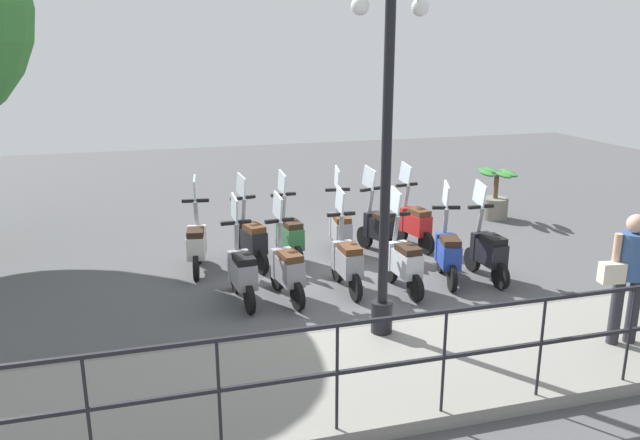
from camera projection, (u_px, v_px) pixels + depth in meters
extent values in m
plane|color=#4C4C4F|center=(353.00, 274.00, 10.15)|extent=(28.00, 28.00, 0.00)
cube|color=gray|center=(443.00, 362.00, 7.16)|extent=(2.20, 20.00, 0.15)
cube|color=slate|center=(406.00, 324.00, 8.14)|extent=(0.10, 20.00, 0.15)
cube|color=black|center=(497.00, 305.00, 5.94)|extent=(0.04, 16.00, 0.04)
cube|color=black|center=(494.00, 350.00, 6.06)|extent=(0.04, 16.00, 0.04)
cylinder|color=black|center=(629.00, 335.00, 6.50)|extent=(0.03, 0.03, 1.05)
cylinder|color=black|center=(541.00, 348.00, 6.22)|extent=(0.03, 0.03, 1.05)
cylinder|color=black|center=(444.00, 362.00, 5.94)|extent=(0.03, 0.03, 1.05)
cylinder|color=black|center=(337.00, 378.00, 5.65)|extent=(0.03, 0.03, 1.05)
cylinder|color=black|center=(219.00, 396.00, 5.37)|extent=(0.03, 0.03, 1.05)
cylinder|color=black|center=(88.00, 415.00, 5.09)|extent=(0.03, 0.03, 1.05)
cylinder|color=black|center=(382.00, 317.00, 7.71)|extent=(0.26, 0.26, 0.40)
cylinder|color=black|center=(386.00, 164.00, 7.20)|extent=(0.12, 0.12, 4.23)
sphere|color=white|center=(420.00, 7.00, 6.82)|extent=(0.20, 0.20, 0.20)
sphere|color=white|center=(360.00, 6.00, 6.64)|extent=(0.20, 0.20, 0.20)
cylinder|color=#28282D|center=(633.00, 310.00, 7.39)|extent=(0.14, 0.14, 0.82)
cylinder|color=#28282D|center=(616.00, 311.00, 7.36)|extent=(0.14, 0.14, 0.82)
cylinder|color=#335184|center=(632.00, 256.00, 7.19)|extent=(0.36, 0.36, 0.55)
sphere|color=tan|center=(637.00, 224.00, 7.09)|extent=(0.22, 0.22, 0.22)
cylinder|color=tan|center=(616.00, 255.00, 7.16)|extent=(0.09, 0.09, 0.52)
cube|color=beige|center=(612.00, 273.00, 7.16)|extent=(0.18, 0.30, 0.24)
cylinder|color=slate|center=(494.00, 208.00, 13.37)|extent=(0.56, 0.56, 0.45)
cylinder|color=brown|center=(496.00, 187.00, 13.24)|extent=(0.10, 0.10, 0.50)
ellipsoid|color=#2D6B2D|center=(491.00, 171.00, 13.40)|extent=(0.56, 0.16, 0.10)
ellipsoid|color=#2D6B2D|center=(504.00, 175.00, 12.93)|extent=(0.56, 0.16, 0.10)
ellipsoid|color=#2D6B2D|center=(487.00, 173.00, 13.10)|extent=(0.56, 0.16, 0.10)
ellipsoid|color=#2D6B2D|center=(508.00, 172.00, 13.23)|extent=(0.56, 0.16, 0.10)
ellipsoid|color=#2D6B2D|center=(485.00, 172.00, 13.28)|extent=(0.56, 0.16, 0.10)
ellipsoid|color=#2D6B2D|center=(509.00, 174.00, 13.04)|extent=(0.56, 0.16, 0.10)
cylinder|color=black|center=(472.00, 259.00, 10.25)|extent=(0.40, 0.09, 0.40)
cylinder|color=black|center=(500.00, 276.00, 9.48)|extent=(0.40, 0.09, 0.40)
cube|color=black|center=(490.00, 252.00, 9.71)|extent=(0.61, 0.29, 0.36)
cube|color=black|center=(480.00, 246.00, 9.97)|extent=(0.13, 0.30, 0.44)
cube|color=black|center=(494.00, 240.00, 9.59)|extent=(0.41, 0.27, 0.10)
cylinder|color=gray|center=(480.00, 223.00, 9.93)|extent=(0.18, 0.07, 0.55)
cube|color=black|center=(481.00, 207.00, 9.86)|extent=(0.07, 0.44, 0.05)
cube|color=silver|center=(480.00, 194.00, 9.86)|extent=(0.39, 0.04, 0.42)
cylinder|color=black|center=(441.00, 260.00, 10.20)|extent=(0.41, 0.18, 0.40)
cylinder|color=black|center=(452.00, 278.00, 9.40)|extent=(0.41, 0.18, 0.40)
cube|color=navy|center=(449.00, 254.00, 9.64)|extent=(0.65, 0.43, 0.36)
cube|color=navy|center=(445.00, 247.00, 9.92)|extent=(0.19, 0.32, 0.44)
cube|color=black|center=(450.00, 241.00, 9.51)|extent=(0.45, 0.36, 0.10)
cylinder|color=gray|center=(445.00, 224.00, 9.88)|extent=(0.19, 0.12, 0.55)
cube|color=black|center=(446.00, 208.00, 9.80)|extent=(0.17, 0.44, 0.05)
cube|color=silver|center=(446.00, 194.00, 9.81)|extent=(0.38, 0.13, 0.42)
cylinder|color=black|center=(390.00, 269.00, 9.78)|extent=(0.40, 0.11, 0.40)
cylinder|color=black|center=(415.00, 288.00, 9.03)|extent=(0.40, 0.11, 0.40)
cube|color=#B7BCC6|center=(406.00, 263.00, 9.25)|extent=(0.62, 0.32, 0.36)
cube|color=#B7BCC6|center=(397.00, 255.00, 9.51)|extent=(0.14, 0.31, 0.44)
cube|color=black|center=(408.00, 249.00, 9.12)|extent=(0.42, 0.29, 0.10)
cylinder|color=gray|center=(396.00, 232.00, 9.47)|extent=(0.19, 0.08, 0.55)
cube|color=black|center=(396.00, 215.00, 9.39)|extent=(0.09, 0.44, 0.05)
cube|color=silver|center=(395.00, 201.00, 9.39)|extent=(0.39, 0.06, 0.42)
cylinder|color=black|center=(338.00, 269.00, 9.81)|extent=(0.40, 0.09, 0.40)
cylinder|color=black|center=(355.00, 288.00, 9.04)|extent=(0.40, 0.09, 0.40)
cube|color=gray|center=(348.00, 262.00, 9.27)|extent=(0.60, 0.29, 0.36)
cube|color=gray|center=(342.00, 255.00, 9.53)|extent=(0.12, 0.30, 0.44)
cube|color=#4C2D19|center=(350.00, 249.00, 9.15)|extent=(0.40, 0.27, 0.10)
cylinder|color=gray|center=(341.00, 232.00, 9.49)|extent=(0.18, 0.07, 0.55)
cube|color=black|center=(341.00, 214.00, 9.42)|extent=(0.07, 0.44, 0.05)
cube|color=silver|center=(340.00, 200.00, 9.42)|extent=(0.39, 0.04, 0.42)
cylinder|color=black|center=(277.00, 277.00, 9.46)|extent=(0.41, 0.14, 0.40)
cylinder|color=black|center=(298.00, 296.00, 8.73)|extent=(0.41, 0.14, 0.40)
cube|color=gray|center=(289.00, 270.00, 8.94)|extent=(0.63, 0.36, 0.36)
cube|color=gray|center=(282.00, 263.00, 9.19)|extent=(0.16, 0.31, 0.44)
cube|color=#4C2D19|center=(290.00, 256.00, 8.82)|extent=(0.43, 0.31, 0.10)
cylinder|color=gray|center=(280.00, 239.00, 9.15)|extent=(0.19, 0.10, 0.55)
cube|color=black|center=(279.00, 221.00, 9.08)|extent=(0.12, 0.44, 0.05)
cube|color=silver|center=(278.00, 206.00, 9.07)|extent=(0.39, 0.09, 0.42)
cylinder|color=black|center=(236.00, 279.00, 9.36)|extent=(0.41, 0.11, 0.40)
cylinder|color=black|center=(250.00, 300.00, 8.61)|extent=(0.41, 0.11, 0.40)
cube|color=gray|center=(243.00, 273.00, 8.84)|extent=(0.62, 0.33, 0.36)
cube|color=gray|center=(238.00, 265.00, 9.09)|extent=(0.14, 0.31, 0.44)
cube|color=black|center=(244.00, 259.00, 8.71)|extent=(0.42, 0.29, 0.10)
cylinder|color=gray|center=(237.00, 241.00, 9.05)|extent=(0.19, 0.08, 0.55)
cube|color=black|center=(236.00, 222.00, 8.98)|extent=(0.10, 0.44, 0.05)
cube|color=silver|center=(234.00, 208.00, 8.98)|extent=(0.39, 0.06, 0.42)
cylinder|color=black|center=(401.00, 231.00, 11.80)|extent=(0.41, 0.15, 0.40)
cylinder|color=black|center=(426.00, 243.00, 11.08)|extent=(0.41, 0.15, 0.40)
cube|color=#B21E1E|center=(416.00, 224.00, 11.29)|extent=(0.64, 0.38, 0.36)
cube|color=#B21E1E|center=(407.00, 219.00, 11.54)|extent=(0.17, 0.32, 0.44)
cube|color=#4C2D19|center=(419.00, 212.00, 11.17)|extent=(0.44, 0.33, 0.10)
cylinder|color=gray|center=(406.00, 199.00, 11.49)|extent=(0.19, 0.10, 0.55)
cube|color=black|center=(407.00, 185.00, 11.42)|extent=(0.14, 0.44, 0.05)
cube|color=silver|center=(405.00, 173.00, 11.42)|extent=(0.39, 0.10, 0.42)
cylinder|color=black|center=(365.00, 237.00, 11.44)|extent=(0.41, 0.19, 0.40)
cylinder|color=black|center=(393.00, 249.00, 10.76)|extent=(0.41, 0.19, 0.40)
cube|color=black|center=(382.00, 229.00, 10.96)|extent=(0.65, 0.44, 0.36)
cube|color=black|center=(372.00, 224.00, 11.19)|extent=(0.20, 0.32, 0.44)
cube|color=black|center=(385.00, 217.00, 10.84)|extent=(0.46, 0.36, 0.10)
cylinder|color=gray|center=(370.00, 204.00, 11.14)|extent=(0.20, 0.12, 0.55)
cube|color=black|center=(371.00, 189.00, 11.07)|extent=(0.18, 0.44, 0.05)
cube|color=silver|center=(369.00, 178.00, 11.06)|extent=(0.38, 0.14, 0.42)
cylinder|color=black|center=(336.00, 237.00, 11.42)|extent=(0.41, 0.12, 0.40)
cylinder|color=black|center=(345.00, 252.00, 10.63)|extent=(0.41, 0.12, 0.40)
cube|color=gray|center=(341.00, 230.00, 10.87)|extent=(0.63, 0.34, 0.36)
cube|color=gray|center=(338.00, 225.00, 11.14)|extent=(0.15, 0.31, 0.44)
cube|color=#4C2D19|center=(342.00, 219.00, 10.74)|extent=(0.43, 0.30, 0.10)
cylinder|color=gray|center=(337.00, 205.00, 11.10)|extent=(0.19, 0.09, 0.55)
cube|color=black|center=(338.00, 190.00, 11.03)|extent=(0.11, 0.44, 0.05)
cube|color=silver|center=(337.00, 178.00, 11.03)|extent=(0.39, 0.07, 0.42)
cylinder|color=black|center=(281.00, 244.00, 11.04)|extent=(0.41, 0.12, 0.40)
cylinder|color=black|center=(298.00, 258.00, 10.31)|extent=(0.41, 0.12, 0.40)
cube|color=#2D6B38|center=(291.00, 236.00, 10.52)|extent=(0.63, 0.35, 0.36)
cube|color=#2D6B38|center=(285.00, 231.00, 10.78)|extent=(0.15, 0.31, 0.44)
cube|color=black|center=(292.00, 224.00, 10.40)|extent=(0.43, 0.30, 0.10)
cylinder|color=gray|center=(284.00, 210.00, 10.73)|extent=(0.19, 0.09, 0.55)
cube|color=black|center=(283.00, 195.00, 10.66)|extent=(0.11, 0.44, 0.05)
cube|color=silver|center=(282.00, 182.00, 10.66)|extent=(0.39, 0.07, 0.42)
cylinder|color=black|center=(241.00, 248.00, 10.80)|extent=(0.41, 0.18, 0.40)
cylinder|color=black|center=(262.00, 262.00, 10.11)|extent=(0.41, 0.18, 0.40)
cube|color=black|center=(253.00, 240.00, 10.31)|extent=(0.65, 0.42, 0.36)
cube|color=black|center=(246.00, 235.00, 10.55)|extent=(0.19, 0.32, 0.44)
cube|color=#4C2D19|center=(254.00, 228.00, 10.19)|extent=(0.45, 0.35, 0.10)
cylinder|color=gray|center=(243.00, 214.00, 10.50)|extent=(0.19, 0.11, 0.55)
cube|color=black|center=(243.00, 198.00, 10.43)|extent=(0.17, 0.44, 0.05)
cube|color=silver|center=(241.00, 186.00, 10.42)|extent=(0.38, 0.12, 0.42)
cylinder|color=black|center=(199.00, 252.00, 10.63)|extent=(0.41, 0.14, 0.40)
cylinder|color=black|center=(196.00, 268.00, 9.84)|extent=(0.41, 0.14, 0.40)
cube|color=beige|center=(196.00, 245.00, 10.08)|extent=(0.63, 0.36, 0.36)
cube|color=beige|center=(197.00, 238.00, 10.35)|extent=(0.16, 0.31, 0.44)
cube|color=black|center=(195.00, 233.00, 9.95)|extent=(0.43, 0.31, 0.10)
cylinder|color=gray|center=(196.00, 217.00, 10.31)|extent=(0.19, 0.10, 0.55)
cube|color=black|center=(195.00, 201.00, 10.23)|extent=(0.12, 0.44, 0.05)
cube|color=silver|center=(195.00, 188.00, 10.24)|extent=(0.39, 0.09, 0.42)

